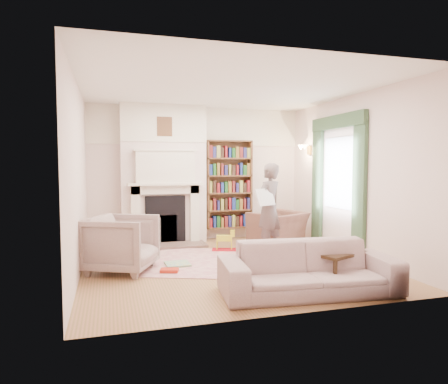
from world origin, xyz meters
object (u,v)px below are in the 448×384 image
object	(u,v)px
armchair_reading	(278,228)
rocking_horse	(224,241)
bookcase	(229,184)
armchair_left	(122,244)
sofa	(309,268)
paraffin_heater	(155,231)
man_reading	(269,208)
coffee_table	(337,268)

from	to	relation	value
armchair_reading	rocking_horse	world-z (taller)	armchair_reading
bookcase	armchair_left	distance (m)	3.21
bookcase	sofa	distance (m)	3.90
paraffin_heater	rocking_horse	xyz separation A→B (m)	(1.16, -0.95, -0.08)
bookcase	paraffin_heater	world-z (taller)	bookcase
sofa	bookcase	bearing A→B (deg)	94.21
sofa	man_reading	bearing A→B (deg)	85.52
bookcase	coffee_table	world-z (taller)	bookcase
sofa	rocking_horse	bearing A→B (deg)	103.07
rocking_horse	armchair_reading	bearing A→B (deg)	32.16
coffee_table	rocking_horse	size ratio (longest dim) A/B	1.56
coffee_table	paraffin_heater	size ratio (longest dim) A/B	1.27
sofa	armchair_left	bearing A→B (deg)	148.08
armchair_left	coffee_table	distance (m)	3.11
man_reading	armchair_left	bearing A→B (deg)	-16.13
armchair_reading	rocking_horse	bearing A→B (deg)	-11.85
armchair_reading	sofa	xyz separation A→B (m)	(-0.88, -2.93, -0.01)
bookcase	armchair_reading	world-z (taller)	bookcase
armchair_reading	rocking_horse	xyz separation A→B (m)	(-1.21, -0.31, -0.13)
armchair_left	coffee_table	world-z (taller)	armchair_left
armchair_left	sofa	world-z (taller)	armchair_left
armchair_left	rocking_horse	size ratio (longest dim) A/B	2.07
bookcase	sofa	xyz separation A→B (m)	(-0.11, -3.80, -0.86)
paraffin_heater	armchair_reading	bearing A→B (deg)	-15.25
armchair_reading	sofa	distance (m)	3.06
rocking_horse	bookcase	bearing A→B (deg)	87.30
armchair_reading	man_reading	xyz separation A→B (m)	(-0.45, -0.60, 0.49)
coffee_table	paraffin_heater	distance (m)	3.92
armchair_left	paraffin_heater	distance (m)	2.01
sofa	man_reading	xyz separation A→B (m)	(0.43, 2.33, 0.50)
paraffin_heater	rocking_horse	world-z (taller)	paraffin_heater
bookcase	sofa	bearing A→B (deg)	-91.67
paraffin_heater	man_reading	bearing A→B (deg)	-32.97
man_reading	paraffin_heater	xyz separation A→B (m)	(-1.92, 1.25, -0.54)
bookcase	sofa	world-z (taller)	bookcase
bookcase	paraffin_heater	distance (m)	1.85
armchair_reading	man_reading	size ratio (longest dim) A/B	0.62
coffee_table	rocking_horse	bearing A→B (deg)	87.06
sofa	armchair_reading	bearing A→B (deg)	79.25
bookcase	coffee_table	bearing A→B (deg)	-83.16
armchair_left	coffee_table	xyz separation A→B (m)	(2.73, -1.48, -0.20)
man_reading	rocking_horse	world-z (taller)	man_reading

